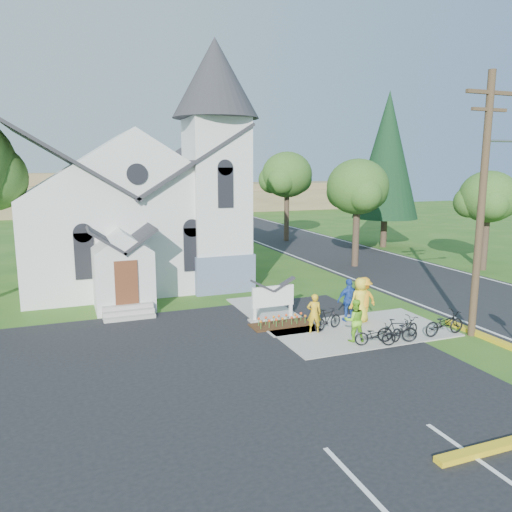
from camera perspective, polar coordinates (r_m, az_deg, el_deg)
name	(u,v)px	position (r m, az deg, el deg)	size (l,w,h in m)	color
ground	(334,340)	(19.65, 8.93, -9.43)	(120.00, 120.00, 0.00)	#275518
parking_lot	(162,390)	(15.60, -10.66, -14.85)	(20.00, 16.00, 0.02)	black
road	(350,257)	(37.12, 10.70, -0.10)	(8.00, 90.00, 0.02)	black
sidewalk	(360,331)	(20.80, 11.85, -8.34)	(7.00, 4.00, 0.05)	#A7A296
church	(137,190)	(28.72, -13.43, 7.33)	(12.35, 12.00, 13.00)	silver
church_sign	(273,297)	(21.56, 1.95, -4.67)	(2.20, 0.40, 1.70)	#A7A296
flower_bed	(281,325)	(21.05, 2.91, -7.87)	(2.60, 1.10, 0.07)	#3A220F
utility_pole	(483,198)	(20.70, 24.55, 6.08)	(3.45, 0.28, 10.00)	#412E20
tree_road_near	(358,187)	(33.22, 11.53, 7.70)	(4.00, 4.00, 7.05)	#3A2A1F
tree_road_mid	(287,175)	(43.99, 3.56, 9.21)	(4.40, 4.40, 7.80)	#3A2A1F
tree_road_far	(488,197)	(34.61, 25.02, 6.09)	(3.60, 3.60, 6.30)	#3A2A1F
conifer	(387,155)	(41.82, 14.77, 11.05)	(5.20, 5.20, 12.40)	#3A2A1F
distant_hills	(157,197)	(73.52, -11.28, 6.65)	(61.00, 10.00, 5.60)	brown
cyclist_0	(314,313)	(19.97, 6.65, -6.51)	(0.58, 0.38, 1.58)	gold
bike_0	(375,335)	(19.08, 13.47, -8.79)	(0.53, 1.51, 0.79)	black
cyclist_1	(355,320)	(19.25, 11.20, -7.22)	(0.79, 0.62, 1.63)	#7AD227
bike_1	(328,319)	(20.44, 8.20, -7.17)	(0.42, 1.48, 0.89)	black
cyclist_2	(349,300)	(21.61, 10.58, -4.97)	(1.08, 0.45, 1.84)	#2148A9
bike_2	(405,328)	(20.02, 16.61, -7.94)	(0.56, 1.62, 0.85)	black
cyclist_3	(363,299)	(21.67, 12.18, -4.88)	(1.24, 0.71, 1.92)	#FEA21C
bike_3	(397,331)	(19.61, 15.86, -8.20)	(0.43, 1.51, 0.91)	black
cyclist_4	(360,300)	(21.51, 11.82, -4.96)	(0.94, 0.61, 1.92)	yellow
bike_4	(444,323)	(20.96, 20.72, -7.19)	(0.64, 1.84, 0.97)	black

